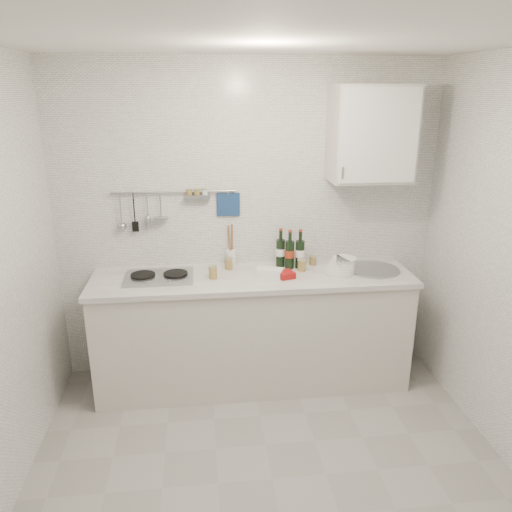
{
  "coord_description": "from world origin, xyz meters",
  "views": [
    {
      "loc": [
        -0.38,
        -2.43,
        2.26
      ],
      "look_at": [
        0.0,
        0.9,
        1.14
      ],
      "focal_mm": 35.0,
      "sensor_mm": 36.0,
      "label": 1
    }
  ],
  "objects_px": {
    "wall_cabinet": "(372,134)",
    "utensil_crock": "(231,255)",
    "plate_stack_hob": "(169,276)",
    "wine_bottles": "(290,249)",
    "plate_stack_sink": "(342,265)"
  },
  "relations": [
    {
      "from": "wall_cabinet",
      "to": "utensil_crock",
      "type": "relative_size",
      "value": 2.04
    },
    {
      "from": "wall_cabinet",
      "to": "utensil_crock",
      "type": "bearing_deg",
      "value": 172.88
    },
    {
      "from": "wall_cabinet",
      "to": "plate_stack_hob",
      "type": "bearing_deg",
      "value": -176.16
    },
    {
      "from": "wall_cabinet",
      "to": "utensil_crock",
      "type": "xyz_separation_m",
      "value": [
        -1.05,
        0.13,
        -0.95
      ]
    },
    {
      "from": "wall_cabinet",
      "to": "wine_bottles",
      "type": "distance_m",
      "value": 1.05
    },
    {
      "from": "plate_stack_hob",
      "to": "utensil_crock",
      "type": "height_order",
      "value": "utensil_crock"
    },
    {
      "from": "wine_bottles",
      "to": "plate_stack_sink",
      "type": "bearing_deg",
      "value": -21.71
    },
    {
      "from": "utensil_crock",
      "to": "wall_cabinet",
      "type": "bearing_deg",
      "value": -7.12
    },
    {
      "from": "plate_stack_sink",
      "to": "utensil_crock",
      "type": "relative_size",
      "value": 0.73
    },
    {
      "from": "plate_stack_hob",
      "to": "wine_bottles",
      "type": "bearing_deg",
      "value": 7.6
    },
    {
      "from": "wall_cabinet",
      "to": "plate_stack_sink",
      "type": "xyz_separation_m",
      "value": [
        -0.21,
        -0.13,
        -0.98
      ]
    },
    {
      "from": "plate_stack_sink",
      "to": "wall_cabinet",
      "type": "bearing_deg",
      "value": 31.5
    },
    {
      "from": "plate_stack_sink",
      "to": "wine_bottles",
      "type": "height_order",
      "value": "wine_bottles"
    },
    {
      "from": "plate_stack_sink",
      "to": "wine_bottles",
      "type": "bearing_deg",
      "value": 158.29
    },
    {
      "from": "wall_cabinet",
      "to": "utensil_crock",
      "type": "height_order",
      "value": "wall_cabinet"
    }
  ]
}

